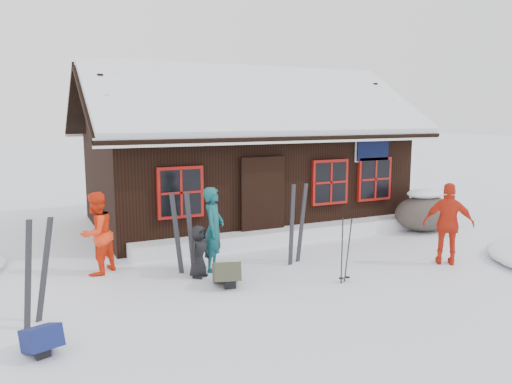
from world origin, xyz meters
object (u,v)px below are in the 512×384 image
(skier_crouched, at_px, (199,251))
(ski_poles, at_px, (345,251))
(skier_orange_right, at_px, (448,224))
(boulder, at_px, (425,212))
(backpack_olive, at_px, (226,277))
(backpack_blue, at_px, (42,343))
(ski_pair_left, at_px, (36,273))
(skier_teal, at_px, (214,229))
(skier_orange_left, at_px, (96,233))

(skier_crouched, relative_size, ski_poles, 0.80)
(skier_orange_right, relative_size, boulder, 0.99)
(skier_crouched, xyz_separation_m, backpack_olive, (0.29, -0.67, -0.33))
(skier_crouched, xyz_separation_m, ski_poles, (2.31, -1.42, 0.08))
(skier_orange_right, distance_m, skier_crouched, 5.07)
(skier_orange_right, relative_size, backpack_blue, 3.19)
(ski_poles, bearing_deg, boulder, 29.96)
(ski_pair_left, xyz_separation_m, ski_poles, (5.11, -0.43, -0.18))
(boulder, relative_size, backpack_olive, 2.77)
(boulder, xyz_separation_m, ski_poles, (-4.32, -2.49, 0.08))
(backpack_blue, distance_m, backpack_olive, 3.40)
(ski_pair_left, bearing_deg, backpack_olive, -27.27)
(skier_crouched, bearing_deg, ski_poles, -68.53)
(backpack_olive, bearing_deg, skier_teal, 98.75)
(ski_pair_left, bearing_deg, skier_orange_right, -36.13)
(backpack_olive, bearing_deg, skier_orange_right, 6.99)
(skier_orange_right, bearing_deg, ski_poles, 41.80)
(ski_pair_left, height_order, backpack_olive, ski_pair_left)
(skier_crouched, bearing_deg, backpack_blue, 179.14)
(ski_poles, bearing_deg, skier_orange_left, 148.51)
(skier_orange_left, distance_m, backpack_olive, 2.68)
(boulder, bearing_deg, skier_teal, -172.71)
(boulder, distance_m, backpack_blue, 9.95)
(boulder, height_order, backpack_olive, boulder)
(backpack_blue, relative_size, backpack_olive, 0.86)
(skier_orange_left, bearing_deg, ski_pair_left, 18.51)
(skier_orange_right, height_order, ski_poles, skier_orange_right)
(boulder, bearing_deg, backpack_blue, -161.74)
(skier_orange_right, relative_size, skier_crouched, 1.69)
(skier_orange_right, xyz_separation_m, skier_crouched, (-4.86, 1.39, -0.34))
(boulder, distance_m, ski_poles, 4.98)
(skier_teal, distance_m, ski_poles, 2.56)
(skier_orange_left, distance_m, ski_pair_left, 2.30)
(skier_teal, relative_size, skier_crouched, 1.66)
(skier_orange_left, height_order, ski_pair_left, skier_orange_left)
(skier_teal, bearing_deg, boulder, -47.05)
(skier_orange_left, xyz_separation_m, boulder, (8.31, 0.04, -0.29))
(skier_teal, distance_m, skier_crouched, 0.59)
(skier_orange_left, xyz_separation_m, skier_orange_right, (6.55, -2.42, 0.04))
(backpack_olive, bearing_deg, backpack_blue, -140.10)
(skier_orange_left, relative_size, ski_pair_left, 0.99)
(ski_poles, bearing_deg, backpack_olive, 159.57)
(backpack_olive, bearing_deg, skier_orange_left, 155.34)
(skier_orange_left, height_order, skier_orange_right, skier_orange_right)
(backpack_blue, bearing_deg, skier_crouched, 18.91)
(skier_orange_left, bearing_deg, backpack_blue, 27.41)
(skier_teal, height_order, skier_orange_right, skier_orange_right)
(skier_crouched, xyz_separation_m, ski_pair_left, (-2.81, -0.99, 0.26))
(ski_pair_left, bearing_deg, boulder, -20.83)
(backpack_blue, height_order, backpack_olive, backpack_olive)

